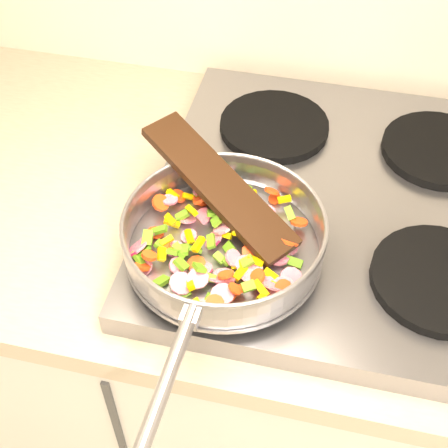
# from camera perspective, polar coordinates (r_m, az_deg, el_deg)

# --- Properties ---
(cooktop) EXTENTS (0.60, 0.60, 0.04)m
(cooktop) POSITION_cam_1_polar(r_m,az_deg,el_deg) (1.01, 10.96, 1.62)
(cooktop) COLOR #939399
(cooktop) RESTS_ON counter_top
(grate_fl) EXTENTS (0.19, 0.19, 0.02)m
(grate_fl) POSITION_cam_1_polar(r_m,az_deg,el_deg) (0.90, 1.56, -1.89)
(grate_fl) COLOR black
(grate_fl) RESTS_ON cooktop
(grate_fr) EXTENTS (0.19, 0.19, 0.02)m
(grate_fr) POSITION_cam_1_polar(r_m,az_deg,el_deg) (0.91, 19.08, -4.80)
(grate_fr) COLOR black
(grate_fr) RESTS_ON cooktop
(grate_bl) EXTENTS (0.19, 0.19, 0.02)m
(grate_bl) POSITION_cam_1_polar(r_m,az_deg,el_deg) (1.10, 4.61, 8.93)
(grate_bl) COLOR black
(grate_bl) RESTS_ON cooktop
(grate_br) EXTENTS (0.19, 0.19, 0.02)m
(grate_br) POSITION_cam_1_polar(r_m,az_deg,el_deg) (1.11, 19.05, 6.45)
(grate_br) COLOR black
(grate_br) RESTS_ON cooktop
(saute_pan) EXTENTS (0.33, 0.49, 0.06)m
(saute_pan) POSITION_cam_1_polar(r_m,az_deg,el_deg) (0.86, -0.04, -1.08)
(saute_pan) COLOR #9E9EA5
(saute_pan) RESTS_ON grate_fl
(vegetable_heap) EXTENTS (0.25, 0.26, 0.04)m
(vegetable_heap) POSITION_cam_1_polar(r_m,az_deg,el_deg) (0.87, -0.20, -1.84)
(vegetable_heap) COLOR #FF4516
(vegetable_heap) RESTS_ON saute_pan
(wooden_spatula) EXTENTS (0.27, 0.22, 0.07)m
(wooden_spatula) POSITION_cam_1_polar(r_m,az_deg,el_deg) (0.90, -0.51, 3.59)
(wooden_spatula) COLOR black
(wooden_spatula) RESTS_ON saute_pan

